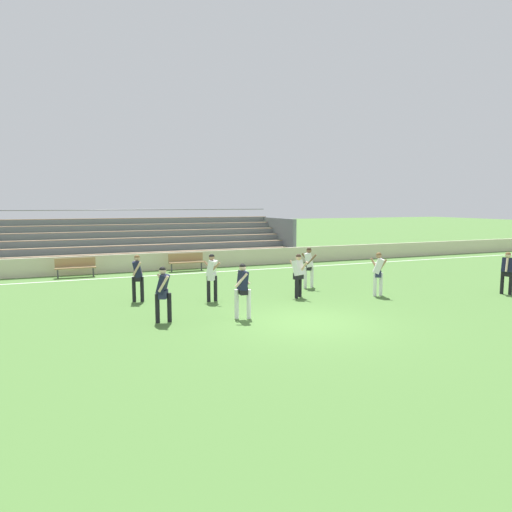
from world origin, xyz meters
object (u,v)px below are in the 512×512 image
object	(u,v)px
bench_near_wall_gap	(75,266)
bench_far_right	(186,260)
player_white_pressing_high	(378,270)
player_white_trailing_run	(309,264)
player_white_wide_left	(212,273)
player_dark_challenging	(163,289)
player_dark_dropping_back	(138,274)
bleacher_stand	(132,240)
player_white_wide_right	(298,272)
soccer_ball	(299,290)
player_dark_deep_cover	(507,269)
player_dark_overlapping	(243,286)

from	to	relation	value
bench_near_wall_gap	bench_far_right	size ratio (longest dim) A/B	1.00
player_white_pressing_high	player_white_trailing_run	bearing A→B (deg)	123.16
bench_near_wall_gap	player_white_wide_left	distance (m)	8.79
player_dark_challenging	player_dark_dropping_back	bearing A→B (deg)	95.03
player_dark_challenging	bench_near_wall_gap	bearing A→B (deg)	102.77
player_white_pressing_high	bleacher_stand	bearing A→B (deg)	118.67
bleacher_stand	player_dark_challenging	bearing A→B (deg)	-93.70
player_white_pressing_high	player_white_wide_right	bearing A→B (deg)	163.71
player_dark_dropping_back	bench_far_right	bearing A→B (deg)	63.23
player_dark_challenging	player_white_trailing_run	bearing A→B (deg)	26.41
player_dark_challenging	bench_far_right	bearing A→B (deg)	72.66
player_white_wide_right	soccer_ball	size ratio (longest dim) A/B	7.33
player_white_trailing_run	soccer_ball	bearing A→B (deg)	-137.16
bench_far_right	player_dark_deep_cover	bearing A→B (deg)	-47.25
bench_far_right	player_dark_overlapping	bearing A→B (deg)	-94.34
bench_far_right	bench_near_wall_gap	bearing A→B (deg)	180.00
bleacher_stand	player_dark_dropping_back	distance (m)	11.04
player_dark_dropping_back	player_dark_overlapping	size ratio (longest dim) A/B	0.99
player_dark_dropping_back	soccer_ball	xyz separation A→B (m)	(5.99, -0.74, -0.88)
bleacher_stand	player_dark_deep_cover	size ratio (longest dim) A/B	11.60
player_white_trailing_run	bench_near_wall_gap	bearing A→B (deg)	143.41
soccer_ball	player_white_pressing_high	bearing A→B (deg)	-33.11
player_white_wide_left	player_dark_dropping_back	xyz separation A→B (m)	(-2.43, 0.95, -0.02)
player_white_wide_right	bleacher_stand	bearing A→B (deg)	109.32
bench_far_right	soccer_ball	distance (m)	7.85
bleacher_stand	player_dark_dropping_back	bearing A→B (deg)	-96.23
player_dark_dropping_back	soccer_ball	bearing A→B (deg)	-7.01
bleacher_stand	player_white_wide_right	bearing A→B (deg)	-70.68
player_dark_dropping_back	player_white_pressing_high	bearing A→B (deg)	-15.57
player_dark_dropping_back	bleacher_stand	bearing A→B (deg)	83.77
player_white_trailing_run	player_dark_dropping_back	bearing A→B (deg)	-179.25
bench_near_wall_gap	player_white_trailing_run	bearing A→B (deg)	-36.59
soccer_ball	player_white_wide_left	bearing A→B (deg)	-176.54
player_dark_overlapping	player_white_wide_right	bearing A→B (deg)	35.78
bleacher_stand	bench_near_wall_gap	size ratio (longest dim) A/B	10.48
bench_near_wall_gap	soccer_ball	distance (m)	10.85
bench_near_wall_gap	player_dark_challenging	size ratio (longest dim) A/B	1.10
bench_far_right	player_white_pressing_high	size ratio (longest dim) A/B	1.09
player_dark_deep_cover	player_white_pressing_high	world-z (taller)	player_white_pressing_high
bench_far_right	player_white_wide_left	xyz separation A→B (m)	(-0.92, -7.60, 0.46)
bench_near_wall_gap	player_dark_overlapping	bearing A→B (deg)	-66.36
player_white_wide_right	bench_near_wall_gap	bearing A→B (deg)	132.67
player_dark_dropping_back	bench_near_wall_gap	bearing A→B (deg)	106.34
player_white_wide_right	player_dark_deep_cover	bearing A→B (deg)	-18.06
player_dark_challenging	player_white_pressing_high	bearing A→B (deg)	5.74
player_white_wide_left	player_dark_dropping_back	size ratio (longest dim) A/B	1.02
bleacher_stand	player_white_wide_right	world-z (taller)	bleacher_stand
soccer_ball	bleacher_stand	bearing A→B (deg)	112.27
bench_far_right	player_white_trailing_run	size ratio (longest dim) A/B	1.08
bleacher_stand	player_white_wide_left	size ratio (longest dim) A/B	11.14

